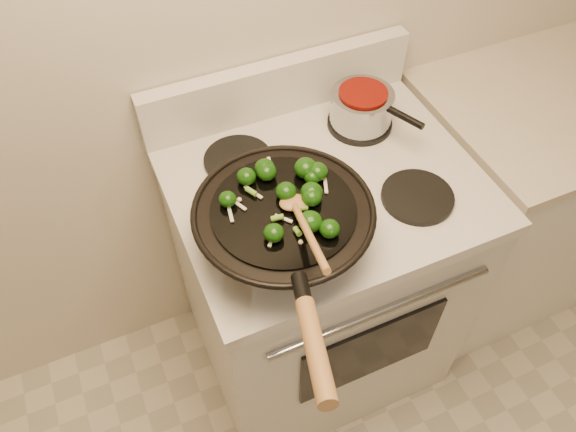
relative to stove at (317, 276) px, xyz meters
name	(u,v)px	position (x,y,z in m)	size (l,w,h in m)	color
stove	(317,276)	(0.00, 0.00, 0.00)	(0.78, 0.67, 1.08)	silver
counter_unit	(520,195)	(0.82, 0.03, -0.01)	(0.80, 0.62, 0.91)	white
wok	(284,226)	(-0.18, -0.16, 0.53)	(0.40, 0.65, 0.21)	black
stirfry	(291,191)	(-0.15, -0.13, 0.60)	(0.25, 0.28, 0.05)	#103808
wooden_spoon	(302,220)	(-0.17, -0.23, 0.62)	(0.09, 0.28, 0.11)	olive
saucepan	(362,107)	(0.18, 0.15, 0.51)	(0.17, 0.26, 0.10)	#989AA0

